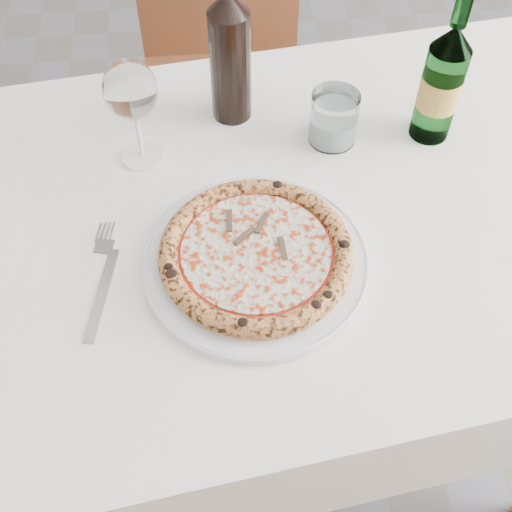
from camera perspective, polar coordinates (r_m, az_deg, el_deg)
The scene contains 10 objects.
floor at distance 1.58m, azimuth -4.71°, elevation -20.02°, with size 5.00×6.00×0.02m, color slate.
dining_table at distance 1.06m, azimuth -0.57°, elevation 0.46°, with size 1.42×0.94×0.76m.
chair_far at distance 1.68m, azimuth -3.03°, elevation 17.78°, with size 0.41×0.41×0.93m.
plate at distance 0.91m, azimuth 0.00°, elevation -0.43°, with size 0.33×0.33×0.02m.
pizza at distance 0.90m, azimuth -0.00°, elevation 0.24°, with size 0.27×0.27×0.03m.
fork at distance 0.93m, azimuth -13.48°, elevation -2.04°, with size 0.04×0.22×0.00m.
wine_glass at distance 1.00m, azimuth -11.07°, elevation 14.09°, with size 0.08×0.08×0.18m.
tumbler at distance 1.08m, azimuth 6.89°, elevation 11.83°, with size 0.08×0.08×0.09m.
beer_bottle at distance 1.08m, azimuth 16.17°, elevation 14.53°, with size 0.07×0.07×0.26m.
wine_bottle at distance 1.07m, azimuth -2.32°, elevation 17.41°, with size 0.07×0.07×0.28m.
Camera 1 is at (0.07, -0.48, 1.49)m, focal length 45.00 mm.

